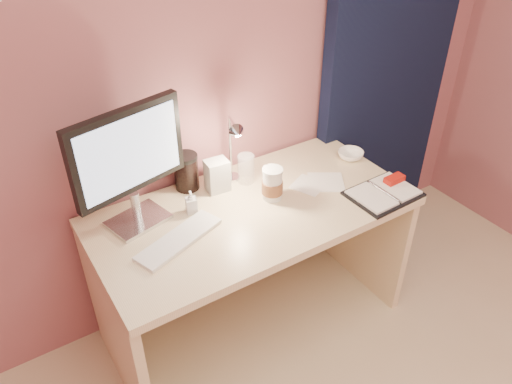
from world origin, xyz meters
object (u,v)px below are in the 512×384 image
desk (245,238)px  clear_cup (246,169)px  planner (384,192)px  coffee_cup (272,185)px  keyboard (179,239)px  bowl (351,155)px  product_box (217,175)px  dark_jar (186,173)px  desk_lamp (244,145)px  monitor (128,159)px  lotion_bottle (191,202)px

desk → clear_cup: clear_cup is taller
planner → clear_cup: bearing=136.0°
coffee_cup → clear_cup: coffee_cup is taller
keyboard → bowl: 1.01m
product_box → clear_cup: bearing=-0.1°
desk → dark_jar: (-0.17, 0.22, 0.30)m
product_box → desk_lamp: 0.19m
monitor → bowl: 1.13m
planner → product_box: size_ratio=2.09×
desk → dark_jar: dark_jar is taller
coffee_cup → product_box: same height
monitor → planner: (1.01, -0.41, -0.30)m
clear_cup → product_box: 0.15m
coffee_cup → lotion_bottle: coffee_cup is taller
dark_jar → lotion_bottle: bearing=-110.5°
desk → desk_lamp: 0.46m
planner → dark_jar: dark_jar is taller
clear_cup → bowl: 0.56m
coffee_cup → desk_lamp: bearing=108.8°
desk → dark_jar: size_ratio=9.10×
planner → desk_lamp: size_ratio=0.91×
bowl → desk: bearing=-178.5°
monitor → lotion_bottle: monitor is taller
planner → lotion_bottle: 0.87m
product_box → coffee_cup: bearing=-43.3°
keyboard → product_box: bearing=17.8°
product_box → desk_lamp: size_ratio=0.44×
monitor → desk_lamp: size_ratio=1.49×
planner → dark_jar: bearing=142.3°
coffee_cup → bowl: bearing=7.8°
monitor → clear_cup: (0.54, 0.02, -0.24)m
monitor → keyboard: monitor is taller
keyboard → coffee_cup: size_ratio=2.55×
bowl → clear_cup: bearing=169.1°
clear_cup → dark_jar: size_ratio=0.89×
monitor → desk_lamp: bearing=-14.8°
lotion_bottle → product_box: (0.18, 0.09, 0.02)m
desk → product_box: (-0.06, 0.13, 0.30)m
coffee_cup → product_box: bearing=132.4°
keyboard → desk_lamp: desk_lamp is taller
coffee_cup → bowl: 0.53m
planner → lotion_bottle: (-0.79, 0.35, 0.04)m
planner → clear_cup: clear_cup is taller
planner → desk_lamp: bearing=139.4°
desk → product_box: size_ratio=9.27×
keyboard → clear_cup: bearing=6.6°
dark_jar → desk_lamp: 0.30m
desk → clear_cup: 0.33m
keyboard → planner: bearing=-32.2°
keyboard → desk_lamp: 0.51m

